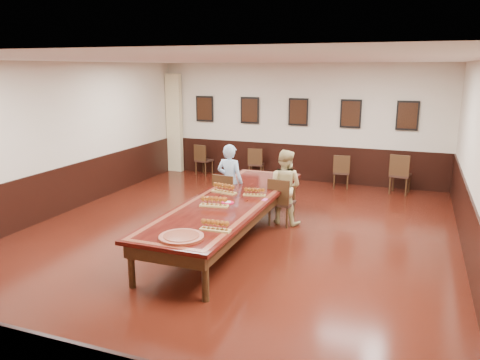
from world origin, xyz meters
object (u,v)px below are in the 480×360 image
at_px(spare_chair_a, 204,159).
at_px(carved_platter, 181,237).
at_px(chair_man, 228,197).
at_px(person_woman, 284,187).
at_px(spare_chair_c, 341,171).
at_px(person_man, 230,182).
at_px(spare_chair_d, 400,174).
at_px(spare_chair_b, 256,163).
at_px(conference_table, 230,207).
at_px(chair_woman, 282,201).

xyz_separation_m(spare_chair_a, carved_platter, (2.84, -6.77, 0.33)).
xyz_separation_m(chair_man, person_woman, (1.14, 0.20, 0.26)).
distance_m(spare_chair_c, carved_platter, 6.73).
bearing_deg(person_man, person_woman, -169.73).
bearing_deg(person_man, spare_chair_c, -111.79).
relative_size(chair_man, carved_platter, 1.36).
relative_size(person_man, carved_platter, 2.17).
bearing_deg(spare_chair_d, carved_platter, 76.54).
distance_m(spare_chair_c, person_woman, 3.38).
xyz_separation_m(chair_man, carved_platter, (0.58, -3.11, 0.28)).
xyz_separation_m(spare_chair_a, spare_chair_c, (4.03, -0.16, -0.00)).
relative_size(spare_chair_b, person_man, 0.56).
bearing_deg(conference_table, spare_chair_d, 58.30).
height_order(spare_chair_a, person_man, person_man).
bearing_deg(person_man, carved_platter, 105.66).
xyz_separation_m(spare_chair_c, spare_chair_d, (1.46, -0.07, 0.06)).
height_order(chair_woman, spare_chair_b, chair_woman).
xyz_separation_m(chair_woman, carved_platter, (-0.55, -3.21, 0.29)).
bearing_deg(spare_chair_c, chair_man, 55.58).
bearing_deg(spare_chair_c, spare_chair_a, -9.90).
distance_m(spare_chair_b, spare_chair_c, 2.44).
xyz_separation_m(spare_chair_a, person_man, (2.27, -3.56, 0.34)).
bearing_deg(spare_chair_d, chair_man, 55.33).
bearing_deg(conference_table, chair_woman, 59.62).
xyz_separation_m(spare_chair_b, carved_platter, (1.25, -6.86, 0.34)).
distance_m(chair_woman, conference_table, 1.31).
xyz_separation_m(spare_chair_b, person_woman, (1.81, -3.55, 0.31)).
bearing_deg(carved_platter, spare_chair_b, 100.32).
relative_size(person_man, person_woman, 1.04).
bearing_deg(person_man, spare_chair_a, -51.96).
distance_m(chair_man, spare_chair_b, 3.80).
distance_m(chair_man, spare_chair_d, 4.72).
height_order(spare_chair_d, person_man, person_man).
bearing_deg(conference_table, spare_chair_c, 74.06).
bearing_deg(spare_chair_c, person_man, 55.01).
xyz_separation_m(conference_table, carved_platter, (0.11, -2.09, 0.16)).
height_order(spare_chair_a, carved_platter, spare_chair_a).
bearing_deg(chair_woman, person_man, 5.67).
height_order(chair_woman, person_man, person_man).
distance_m(spare_chair_d, person_woman, 3.87).
distance_m(person_man, conference_table, 1.23).
height_order(chair_woman, person_woman, person_woman).
distance_m(chair_man, carved_platter, 3.18).
bearing_deg(spare_chair_a, spare_chair_b, -165.75).
height_order(spare_chair_c, carved_platter, spare_chair_c).
distance_m(spare_chair_c, spare_chair_d, 1.47).
bearing_deg(carved_platter, spare_chair_c, 79.86).
relative_size(spare_chair_a, spare_chair_c, 1.01).
relative_size(chair_man, spare_chair_c, 1.10).
height_order(person_woman, carved_platter, person_woman).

